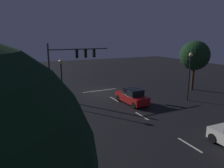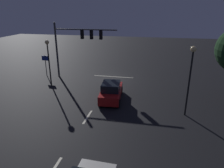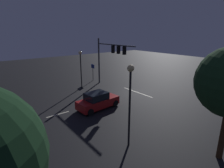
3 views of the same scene
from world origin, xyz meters
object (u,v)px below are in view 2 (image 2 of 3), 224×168
(traffic_signal_assembly, at_px, (77,40))
(street_lamp_left_kerb, at_px, (191,69))
(route_sign, at_px, (45,61))
(car_approaching, at_px, (111,91))
(street_lamp_right_kerb, at_px, (48,55))

(traffic_signal_assembly, distance_m, street_lamp_left_kerb, 13.92)
(route_sign, bearing_deg, traffic_signal_assembly, -178.82)
(car_approaching, xyz_separation_m, route_sign, (9.62, -5.54, 1.10))
(traffic_signal_assembly, distance_m, route_sign, 5.18)
(street_lamp_right_kerb, bearing_deg, route_sign, -54.96)
(traffic_signal_assembly, distance_m, car_approaching, 8.60)
(street_lamp_right_kerb, xyz_separation_m, route_sign, (2.35, -3.35, -1.64))
(street_lamp_right_kerb, distance_m, route_sign, 4.41)
(traffic_signal_assembly, height_order, car_approaching, traffic_signal_assembly)
(traffic_signal_assembly, relative_size, street_lamp_left_kerb, 1.36)
(street_lamp_left_kerb, bearing_deg, car_approaching, -15.65)
(car_approaching, distance_m, street_lamp_left_kerb, 7.41)
(car_approaching, bearing_deg, route_sign, -29.92)
(street_lamp_left_kerb, distance_m, street_lamp_right_kerb, 14.34)
(route_sign, bearing_deg, car_approaching, 150.08)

